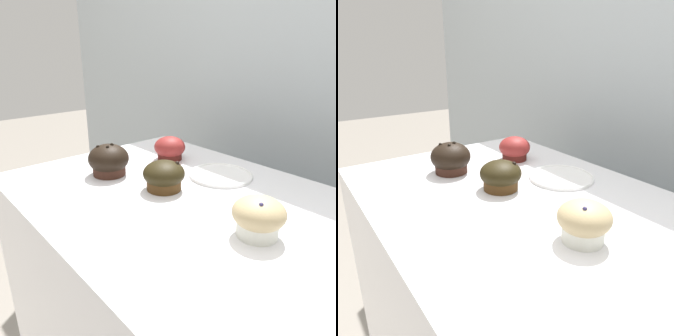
# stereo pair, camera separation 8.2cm
# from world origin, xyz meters

# --- Properties ---
(wall_back) EXTENTS (3.20, 0.10, 1.80)m
(wall_back) POSITION_xyz_m (0.00, 0.60, 0.90)
(wall_back) COLOR #A8B2B7
(wall_back) RESTS_ON ground
(muffin_front_center) EXTENTS (0.10, 0.10, 0.07)m
(muffin_front_center) POSITION_xyz_m (-0.28, 0.15, 0.99)
(muffin_front_center) COLOR #4A1813
(muffin_front_center) RESTS_ON display_counter
(muffin_back_left) EXTENTS (0.10, 0.10, 0.08)m
(muffin_back_left) POSITION_xyz_m (0.16, -0.02, 0.99)
(muffin_back_left) COLOR silver
(muffin_back_left) RESTS_ON display_counter
(muffin_back_right) EXTENTS (0.11, 0.11, 0.09)m
(muffin_back_right) POSITION_xyz_m (-0.29, -0.06, 0.99)
(muffin_back_right) COLOR #3A2017
(muffin_back_right) RESTS_ON display_counter
(muffin_front_left) EXTENTS (0.10, 0.10, 0.07)m
(muffin_front_left) POSITION_xyz_m (-0.11, -0.01, 0.99)
(muffin_front_left) COLOR #482E14
(muffin_front_left) RESTS_ON display_counter
(serving_plate) EXTENTS (0.17, 0.17, 0.01)m
(serving_plate) POSITION_xyz_m (-0.08, 0.16, 0.96)
(serving_plate) COLOR white
(serving_plate) RESTS_ON display_counter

